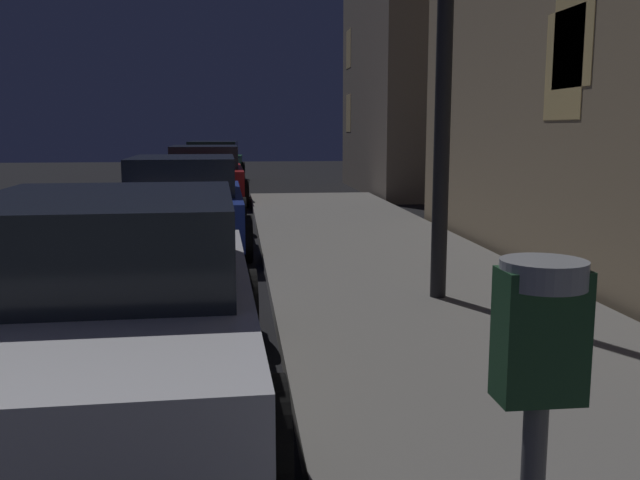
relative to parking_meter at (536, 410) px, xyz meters
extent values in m
cube|color=#1E4728|center=(0.00, 0.00, 0.17)|extent=(0.19, 0.11, 0.30)
cylinder|color=#999EA5|center=(0.00, 0.00, 0.31)|extent=(0.19, 0.19, 0.06)
cube|color=black|center=(-0.06, 0.00, 0.21)|extent=(0.01, 0.08, 0.11)
cube|color=silver|center=(-1.49, 3.08, -0.65)|extent=(1.90, 4.28, 0.64)
cube|color=#1E2328|center=(-1.49, 3.12, -0.07)|extent=(1.63, 2.14, 0.56)
cylinder|color=black|center=(-2.43, 4.36, -0.89)|extent=(0.24, 0.67, 0.66)
cylinder|color=black|center=(-0.63, 4.41, -0.89)|extent=(0.24, 0.67, 0.66)
cylinder|color=black|center=(-0.55, 1.79, -0.89)|extent=(0.24, 0.67, 0.66)
cube|color=navy|center=(-1.49, 9.54, -0.65)|extent=(1.82, 4.30, 0.64)
cube|color=#1E2328|center=(-1.49, 9.38, -0.07)|extent=(1.57, 2.17, 0.56)
cylinder|color=black|center=(-2.40, 10.84, -0.89)|extent=(0.23, 0.66, 0.66)
cylinder|color=black|center=(-0.63, 10.88, -0.89)|extent=(0.23, 0.66, 0.66)
cylinder|color=black|center=(-2.35, 8.20, -0.89)|extent=(0.23, 0.66, 0.66)
cylinder|color=black|center=(-0.58, 8.24, -0.89)|extent=(0.23, 0.66, 0.66)
cube|color=maroon|center=(-1.49, 16.45, -0.65)|extent=(1.96, 4.25, 0.64)
cube|color=#1E2328|center=(-1.49, 16.52, -0.07)|extent=(1.69, 2.29, 0.56)
cylinder|color=black|center=(-2.46, 17.74, -0.89)|extent=(0.23, 0.66, 0.66)
cylinder|color=black|center=(-0.58, 17.78, -0.89)|extent=(0.23, 0.66, 0.66)
cylinder|color=black|center=(-2.40, 15.13, -0.89)|extent=(0.23, 0.66, 0.66)
cylinder|color=black|center=(-0.52, 15.17, -0.89)|extent=(0.23, 0.66, 0.66)
cube|color=#19592D|center=(-1.49, 23.06, -0.65)|extent=(2.00, 4.45, 0.64)
cube|color=#1E2328|center=(-1.49, 23.14, -0.07)|extent=(1.70, 2.28, 0.56)
cylinder|color=black|center=(-2.36, 24.45, -0.89)|extent=(0.25, 0.67, 0.66)
cylinder|color=black|center=(-0.51, 24.38, -0.89)|extent=(0.25, 0.67, 0.66)
cylinder|color=black|center=(-2.47, 21.74, -0.89)|extent=(0.25, 0.67, 0.66)
cylinder|color=black|center=(-0.62, 21.67, -0.89)|extent=(0.25, 0.67, 0.66)
cylinder|color=black|center=(1.35, 5.33, 1.32)|extent=(0.16, 0.16, 4.77)
cube|color=#F2D17F|center=(2.98, 5.94, 1.67)|extent=(0.06, 0.90, 1.20)
cube|color=#F2D17F|center=(2.98, 6.13, 1.33)|extent=(0.06, 0.90, 1.20)
cube|color=#6B6056|center=(6.27, 18.95, 3.31)|extent=(6.62, 7.21, 9.06)
cube|color=#F2D17F|center=(2.98, 21.31, 1.14)|extent=(0.06, 0.90, 1.20)
cube|color=#F2D17F|center=(2.98, 21.36, 3.18)|extent=(0.06, 0.90, 1.20)
camera|label=1|loc=(-0.66, -1.42, 0.62)|focal=39.04mm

